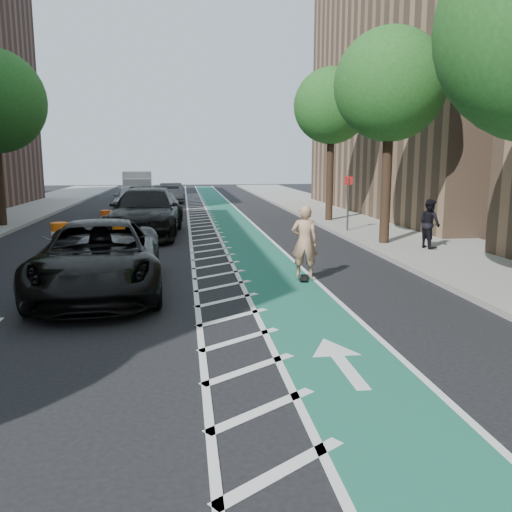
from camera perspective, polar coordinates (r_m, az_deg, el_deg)
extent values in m
plane|color=black|center=(11.14, -10.20, -6.71)|extent=(120.00, 120.00, 0.00)
cube|color=#1A5C52|center=(21.05, -0.86, 1.42)|extent=(2.00, 90.00, 0.01)
cube|color=silver|center=(20.93, -4.94, 1.33)|extent=(1.40, 90.00, 0.01)
cube|color=gray|center=(22.73, 15.64, 1.87)|extent=(5.00, 90.00, 0.15)
cube|color=gray|center=(21.88, 9.74, 1.80)|extent=(0.12, 90.00, 0.16)
cube|color=#84664C|center=(35.60, 22.31, 19.62)|extent=(14.00, 22.00, 19.00)
cylinder|color=#382619|center=(20.08, 13.96, 7.00)|extent=(0.36, 0.36, 4.40)
sphere|color=#224E1A|center=(20.22, 14.41, 17.23)|extent=(4.20, 4.20, 4.20)
cylinder|color=#382619|center=(27.67, 7.85, 7.98)|extent=(0.36, 0.36, 4.40)
sphere|color=#224E1A|center=(27.78, 8.04, 15.42)|extent=(4.20, 4.20, 4.20)
cylinder|color=#4C4C4C|center=(23.82, 9.65, 5.19)|extent=(0.08, 0.08, 2.40)
cube|color=red|center=(23.75, 9.73, 7.83)|extent=(0.35, 0.02, 0.35)
cube|color=black|center=(14.54, 5.07, -2.27)|extent=(0.39, 0.74, 0.03)
cylinder|color=black|center=(14.79, 4.84, -2.28)|extent=(0.04, 0.06, 0.05)
cylinder|color=black|center=(14.78, 5.40, -2.29)|extent=(0.04, 0.06, 0.05)
cylinder|color=black|center=(14.33, 4.72, -2.68)|extent=(0.04, 0.06, 0.05)
cylinder|color=black|center=(14.32, 5.30, -2.70)|extent=(0.04, 0.06, 0.05)
imported|color=tan|center=(14.36, 5.13, 1.53)|extent=(0.80, 0.64, 1.92)
imported|color=black|center=(13.57, -16.18, -0.16)|extent=(3.24, 6.40, 1.74)
imported|color=black|center=(23.40, -11.46, 4.54)|extent=(3.23, 7.03, 1.99)
imported|color=#9A9A9F|center=(34.03, -12.97, 5.93)|extent=(2.13, 5.05, 1.71)
imported|color=#5B5B60|center=(41.47, -8.87, 6.59)|extent=(2.06, 4.50, 1.43)
imported|color=black|center=(19.71, 17.80, 3.26)|extent=(0.79, 0.94, 1.71)
cube|color=silver|center=(48.57, -12.36, 7.41)|extent=(2.60, 3.61, 2.17)
cube|color=silver|center=(45.99, -12.40, 6.94)|extent=(2.27, 1.87, 1.62)
cylinder|color=black|center=(45.60, -13.62, 6.32)|extent=(0.32, 0.77, 0.76)
cylinder|color=black|center=(45.57, -11.15, 6.41)|extent=(0.32, 0.77, 0.76)
cylinder|color=black|center=(49.49, -13.45, 6.60)|extent=(0.32, 0.77, 0.76)
cylinder|color=black|center=(49.46, -11.18, 6.69)|extent=(0.32, 0.77, 0.76)
cylinder|color=#FB610D|center=(20.31, -19.94, 1.91)|extent=(0.58, 0.58, 1.01)
cylinder|color=silver|center=(20.34, -19.91, 1.44)|extent=(0.60, 0.60, 0.13)
cylinder|color=silver|center=(20.29, -19.96, 2.32)|extent=(0.60, 0.60, 0.13)
cylinder|color=black|center=(20.38, -19.85, 0.57)|extent=(0.74, 0.74, 0.04)
cylinder|color=#D8590B|center=(20.48, -14.16, 2.09)|extent=(0.51, 0.51, 0.88)
cylinder|color=silver|center=(20.50, -14.14, 1.68)|extent=(0.52, 0.52, 0.12)
cylinder|color=silver|center=(20.47, -14.17, 2.44)|extent=(0.52, 0.52, 0.12)
cylinder|color=black|center=(20.54, -14.11, 0.93)|extent=(0.64, 0.64, 0.04)
cylinder|color=#FF4F0D|center=(25.87, -15.44, 3.67)|extent=(0.52, 0.52, 0.89)
cylinder|color=silver|center=(25.89, -15.43, 3.34)|extent=(0.53, 0.53, 0.12)
cylinder|color=silver|center=(25.86, -15.46, 3.95)|extent=(0.53, 0.53, 0.12)
cylinder|color=black|center=(25.92, -15.40, 2.73)|extent=(0.65, 0.65, 0.04)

